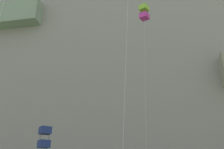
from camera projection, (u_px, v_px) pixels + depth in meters
name	position (u px, v px, depth m)	size (l,w,h in m)	color
cliff_face	(132.00, 29.00, 65.02)	(180.00, 26.67, 77.39)	gray
kite_box_high_right	(144.00, 13.00, 29.50)	(1.28, 1.80, 21.98)	#8CCC33
kite_box_mid_left	(44.00, 137.00, 22.20)	(3.44, 4.46, 7.86)	navy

